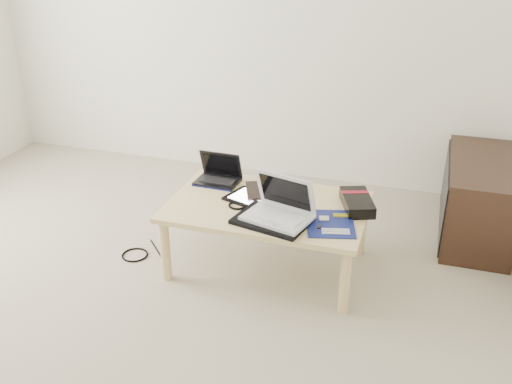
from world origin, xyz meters
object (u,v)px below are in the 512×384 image
(coffee_table, at_px, (267,212))
(gpu_box, at_px, (357,202))
(white_laptop, at_px, (280,209))
(netbook, at_px, (219,176))
(media_cabinet, at_px, (477,198))

(coffee_table, bearing_deg, gpu_box, 13.52)
(coffee_table, distance_m, white_laptop, 0.23)
(netbook, distance_m, white_laptop, 0.60)
(coffee_table, height_order, gpu_box, gpu_box)
(media_cabinet, height_order, netbook, netbook)
(netbook, height_order, gpu_box, netbook)
(netbook, xyz_separation_m, gpu_box, (0.85, -0.09, -0.01))
(media_cabinet, bearing_deg, gpu_box, -135.96)
(media_cabinet, distance_m, gpu_box, 0.95)
(coffee_table, relative_size, media_cabinet, 1.22)
(white_laptop, xyz_separation_m, gpu_box, (0.37, 0.27, -0.04))
(netbook, bearing_deg, media_cabinet, 20.21)
(coffee_table, bearing_deg, white_laptop, -54.06)
(media_cabinet, xyz_separation_m, white_laptop, (-1.04, -0.92, 0.22))
(media_cabinet, distance_m, white_laptop, 1.41)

